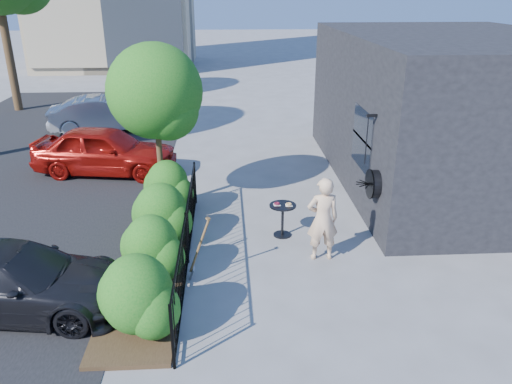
{
  "coord_description": "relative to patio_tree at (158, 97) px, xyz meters",
  "views": [
    {
      "loc": [
        -0.66,
        -8.75,
        5.09
      ],
      "look_at": [
        -0.1,
        0.72,
        1.2
      ],
      "focal_mm": 35.0,
      "sensor_mm": 36.0,
      "label": 1
    }
  ],
  "objects": [
    {
      "name": "patio_tree",
      "position": [
        0.0,
        0.0,
        0.0
      ],
      "size": [
        2.2,
        2.2,
        3.94
      ],
      "color": "#3F2B19",
      "rests_on": "ground"
    },
    {
      "name": "ground",
      "position": [
        2.24,
        -2.76,
        -2.76
      ],
      "size": [
        120.0,
        120.0,
        0.0
      ],
      "primitive_type": "plane",
      "color": "gray",
      "rests_on": "ground"
    },
    {
      "name": "car_red",
      "position": [
        -2.0,
        2.63,
        -2.06
      ],
      "size": [
        4.31,
        2.26,
        1.4
      ],
      "primitive_type": "imported",
      "rotation": [
        0.0,
        0.0,
        1.42
      ],
      "color": "#9D120D",
      "rests_on": "ground"
    },
    {
      "name": "fence",
      "position": [
        0.74,
        -2.76,
        -2.2
      ],
      "size": [
        0.05,
        6.05,
        1.1
      ],
      "color": "black",
      "rests_on": "ground"
    },
    {
      "name": "planting_bed",
      "position": [
        0.04,
        -2.76,
        -2.72
      ],
      "size": [
        1.3,
        6.0,
        0.08
      ],
      "primitive_type": "cube",
      "color": "#382616",
      "rests_on": "ground"
    },
    {
      "name": "cafe_table",
      "position": [
        2.74,
        -1.69,
        -2.25
      ],
      "size": [
        0.59,
        0.59,
        0.79
      ],
      "rotation": [
        0.0,
        0.0,
        0.02
      ],
      "color": "black",
      "rests_on": "ground"
    },
    {
      "name": "car_darkgrey",
      "position": [
        -2.07,
        -4.14,
        -2.19
      ],
      "size": [
        4.13,
        2.04,
        1.15
      ],
      "primitive_type": "imported",
      "rotation": [
        0.0,
        0.0,
        1.46
      ],
      "color": "black",
      "rests_on": "ground"
    },
    {
      "name": "woman",
      "position": [
        3.41,
        -2.72,
        -1.89
      ],
      "size": [
        0.65,
        0.44,
        1.74
      ],
      "primitive_type": "imported",
      "rotation": [
        0.0,
        0.0,
        3.18
      ],
      "color": "beige",
      "rests_on": "ground"
    },
    {
      "name": "shop_building",
      "position": [
        7.73,
        1.74,
        -0.76
      ],
      "size": [
        6.22,
        9.0,
        4.0
      ],
      "color": "black",
      "rests_on": "ground"
    },
    {
      "name": "car_silver",
      "position": [
        -3.06,
        7.38,
        -2.1
      ],
      "size": [
        4.18,
        2.02,
        1.32
      ],
      "primitive_type": "imported",
      "rotation": [
        0.0,
        0.0,
        1.73
      ],
      "color": "#ABABB0",
      "rests_on": "ground"
    },
    {
      "name": "shrubs",
      "position": [
        0.14,
        -2.66,
        -2.06
      ],
      "size": [
        1.1,
        5.6,
        1.24
      ],
      "color": "#166217",
      "rests_on": "ground"
    },
    {
      "name": "shovel",
      "position": [
        0.98,
        -3.34,
        -2.2
      ],
      "size": [
        0.44,
        0.17,
        1.29
      ],
      "color": "brown",
      "rests_on": "ground"
    }
  ]
}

